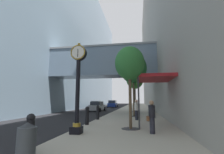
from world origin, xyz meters
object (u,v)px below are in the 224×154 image
object	(u,v)px
street_tree_mid_far	(135,79)
car_grey_near	(96,105)
street_clock	(78,82)
street_tree_mid_near	(133,68)
street_tree_near	(130,64)
pedestrian_by_clock	(136,109)
car_silver_far	(97,106)
bollard_third	(87,115)
trash_bin	(26,141)
pedestrian_walking	(152,116)
bollard_nearest	(30,132)
car_blue_mid	(113,104)
bollard_fourth	(98,112)

from	to	relation	value
street_tree_mid_far	car_grey_near	size ratio (longest dim) A/B	1.44
street_clock	street_tree_mid_near	bearing A→B (deg)	73.51
street_tree_near	street_tree_mid_near	xyz separation A→B (m)	(0.00, 7.19, 1.14)
pedestrian_by_clock	car_silver_far	distance (m)	13.81
bollard_third	pedestrian_by_clock	distance (m)	4.58
street_clock	street_tree_mid_near	world-z (taller)	street_tree_mid_near
bollard_third	trash_bin	xyz separation A→B (m)	(0.37, -6.59, -0.11)
bollard_third	car_grey_near	size ratio (longest dim) A/B	0.28
pedestrian_walking	bollard_nearest	bearing A→B (deg)	-139.24
trash_bin	car_silver_far	xyz separation A→B (m)	(-3.64, 21.79, 0.10)
car_blue_mid	car_grey_near	bearing A→B (deg)	-127.52
bollard_fourth	trash_bin	bearing A→B (deg)	-87.76
bollard_third	bollard_nearest	bearing A→B (deg)	-90.00
street_clock	bollard_third	distance (m)	3.56
street_tree_near	pedestrian_by_clock	bearing A→B (deg)	85.93
pedestrian_walking	car_silver_far	xyz separation A→B (m)	(-7.48, 17.51, -0.25)
bollard_nearest	street_tree_mid_near	bearing A→B (deg)	75.67
pedestrian_walking	car_grey_near	distance (m)	28.57
bollard_nearest	pedestrian_walking	xyz separation A→B (m)	(4.22, 3.64, 0.23)
street_tree_mid_far	car_grey_near	world-z (taller)	street_tree_mid_far
bollard_fourth	street_tree_mid_near	bearing A→B (deg)	45.20
bollard_fourth	car_grey_near	world-z (taller)	car_grey_near
bollard_third	pedestrian_by_clock	size ratio (longest dim) A/B	0.72
bollard_third	street_tree_near	size ratio (longest dim) A/B	0.25
bollard_fourth	pedestrian_by_clock	distance (m)	3.38
car_blue_mid	car_silver_far	distance (m)	13.25
bollard_third	car_grey_near	distance (m)	25.10
bollard_third	street_tree_near	bearing A→B (deg)	-20.11
street_tree_mid_far	pedestrian_by_clock	world-z (taller)	street_tree_mid_far
pedestrian_walking	pedestrian_by_clock	distance (m)	5.47
street_clock	street_tree_mid_far	bearing A→B (deg)	80.66
street_tree_mid_far	trash_bin	world-z (taller)	street_tree_mid_far
street_tree_near	pedestrian_walking	bearing A→B (deg)	-45.97
trash_bin	car_grey_near	size ratio (longest dim) A/B	0.24
bollard_fourth	car_blue_mid	xyz separation A→B (m)	(-2.83, 25.47, 0.04)
street_tree_near	street_tree_mid_near	size ratio (longest dim) A/B	0.75
pedestrian_by_clock	car_silver_far	bearing A→B (deg)	118.71
pedestrian_by_clock	car_blue_mid	bearing A→B (deg)	103.74
street_clock	street_tree_mid_far	size ratio (longest dim) A/B	0.76
street_clock	car_blue_mid	world-z (taller)	street_clock
street_tree_mid_far	car_blue_mid	distance (m)	16.82
street_clock	street_tree_mid_far	xyz separation A→B (m)	(2.66, 16.17, 2.18)
street_clock	trash_bin	xyz separation A→B (m)	(-0.03, -3.67, -2.11)
bollard_fourth	street_tree_mid_near	size ratio (longest dim) A/B	0.18
car_silver_far	street_clock	bearing A→B (deg)	-78.53
car_silver_far	street_tree_mid_near	bearing A→B (deg)	-55.26
street_tree_near	bollard_fourth	bearing A→B (deg)	126.82
street_tree_mid_far	street_clock	bearing A→B (deg)	-99.34
bollard_nearest	car_blue_mid	distance (m)	34.51
pedestrian_walking	car_blue_mid	world-z (taller)	pedestrian_walking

